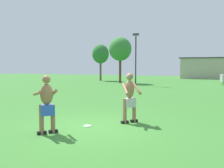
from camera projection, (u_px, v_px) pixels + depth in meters
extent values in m
plane|color=#38752D|center=(93.00, 127.00, 7.75)|extent=(80.00, 80.00, 0.00)
cube|color=black|center=(134.00, 121.00, 8.39)|extent=(0.25, 0.27, 0.09)
cylinder|color=#936647|center=(134.00, 110.00, 8.36)|extent=(0.13, 0.13, 0.85)
cube|color=black|center=(125.00, 122.00, 8.21)|extent=(0.25, 0.27, 0.09)
cylinder|color=#936647|center=(125.00, 111.00, 8.18)|extent=(0.13, 0.13, 0.85)
cube|color=#B7B7BC|center=(129.00, 103.00, 8.25)|extent=(0.42, 0.43, 0.31)
ellipsoid|color=#936647|center=(130.00, 89.00, 8.21)|extent=(0.39, 0.40, 0.62)
cylinder|color=#936647|center=(137.00, 88.00, 8.23)|extent=(0.44, 0.45, 0.40)
cylinder|color=#936647|center=(125.00, 89.00, 8.01)|extent=(0.37, 0.52, 0.36)
sphere|color=#936647|center=(130.00, 77.00, 8.18)|extent=(0.24, 0.24, 0.24)
cone|color=#194CA5|center=(130.00, 75.00, 8.17)|extent=(0.35, 0.35, 0.13)
cube|color=black|center=(42.00, 133.00, 6.90)|extent=(0.25, 0.27, 0.09)
cylinder|color=#936647|center=(41.00, 120.00, 6.87)|extent=(0.13, 0.13, 0.84)
cube|color=black|center=(53.00, 131.00, 7.05)|extent=(0.25, 0.27, 0.09)
cylinder|color=#936647|center=(53.00, 119.00, 7.02)|extent=(0.13, 0.13, 0.84)
cube|color=blue|center=(47.00, 110.00, 6.92)|extent=(0.44, 0.45, 0.30)
ellipsoid|color=#936647|center=(47.00, 94.00, 6.89)|extent=(0.41, 0.42, 0.61)
cylinder|color=#936647|center=(37.00, 93.00, 6.86)|extent=(0.52, 0.42, 0.20)
cylinder|color=#936647|center=(54.00, 92.00, 7.09)|extent=(0.47, 0.48, 0.24)
sphere|color=#936647|center=(46.00, 79.00, 6.86)|extent=(0.23, 0.23, 0.23)
cylinder|color=white|center=(87.00, 126.00, 7.81)|extent=(0.26, 0.26, 0.03)
cylinder|color=black|center=(136.00, 61.00, 24.09)|extent=(0.12, 0.12, 4.88)
cube|color=#333338|center=(136.00, 34.00, 23.89)|extent=(0.60, 0.24, 0.20)
cube|color=#B2A893|center=(219.00, 68.00, 36.93)|extent=(10.91, 5.74, 3.02)
cube|color=#3F3F44|center=(219.00, 58.00, 36.81)|extent=(11.35, 5.97, 0.16)
cylinder|color=brown|center=(101.00, 71.00, 31.32)|extent=(0.24, 0.24, 2.59)
ellipsoid|color=#2D7033|center=(101.00, 54.00, 31.15)|extent=(2.15, 2.15, 2.46)
cylinder|color=#4C3823|center=(120.00, 70.00, 26.94)|extent=(0.27, 0.27, 2.87)
ellipsoid|color=#387F38|center=(120.00, 49.00, 26.76)|extent=(2.51, 2.51, 2.62)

